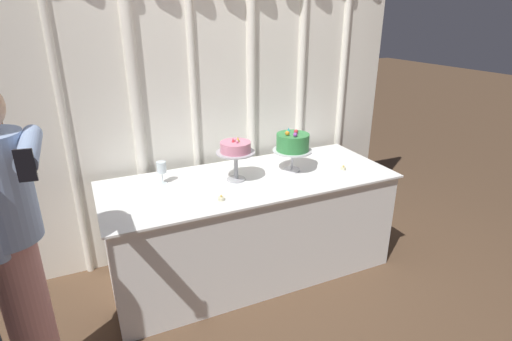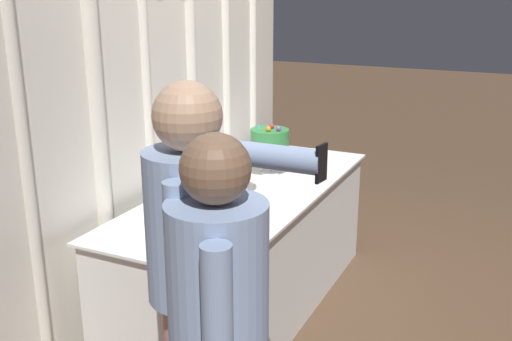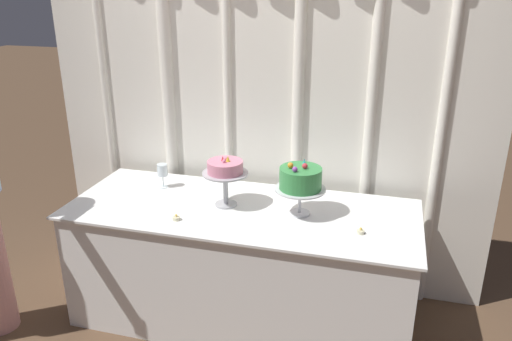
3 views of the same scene
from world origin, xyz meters
TOP-DOWN VIEW (x-y plane):
  - ground_plane at (0.00, 0.00)m, footprint 24.00×24.00m
  - draped_curtain at (-0.00, 0.63)m, footprint 3.05×0.18m
  - cake_table at (0.00, 0.10)m, footprint 2.13×0.84m
  - cake_display_nearleft at (-0.10, 0.12)m, footprint 0.28×0.28m
  - cake_display_nearright at (0.36, 0.12)m, footprint 0.30×0.30m
  - wine_glass at (-0.60, 0.28)m, footprint 0.07×0.07m
  - tealight_far_left at (-0.32, -0.15)m, footprint 0.05×0.05m
  - tealight_near_left at (0.72, -0.04)m, footprint 0.04×0.04m
  - guest_girl_blue_dress at (-1.46, -0.42)m, footprint 0.44×0.58m

SIDE VIEW (x-z plane):
  - ground_plane at x=0.00m, z-range 0.00..0.00m
  - cake_table at x=0.00m, z-range 0.00..0.78m
  - tealight_far_left at x=-0.32m, z-range 0.77..0.81m
  - tealight_near_left at x=0.72m, z-range 0.77..0.81m
  - wine_glass at x=-0.60m, z-range 0.82..0.98m
  - guest_girl_blue_dress at x=-1.46m, z-range 0.10..1.77m
  - cake_display_nearright at x=0.36m, z-range 0.83..1.16m
  - cake_display_nearleft at x=-0.10m, z-range 0.85..1.17m
  - draped_curtain at x=0.00m, z-range 0.11..2.72m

